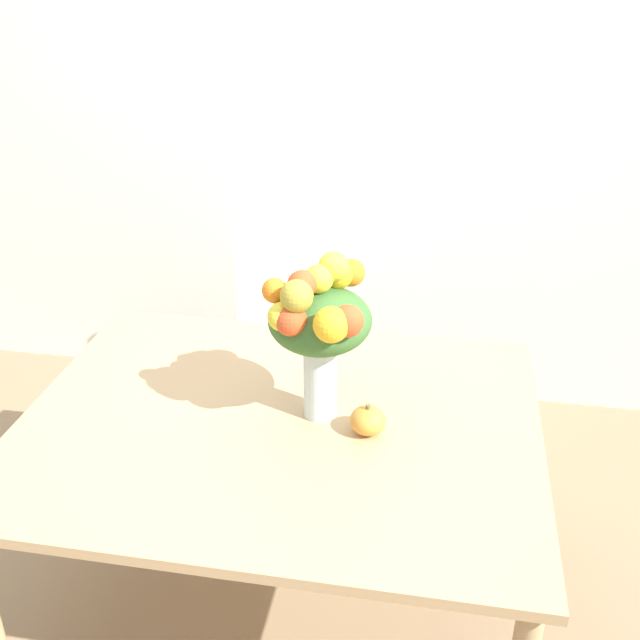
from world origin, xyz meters
name	(u,v)px	position (x,y,z in m)	size (l,w,h in m)	color
ground_plane	(285,606)	(0.00, 0.00, 0.00)	(12.00, 12.00, 0.00)	#8E7556
wall_back	(353,97)	(0.00, 1.41, 1.35)	(8.00, 0.06, 2.70)	white
dining_table	(280,442)	(0.00, 0.00, 0.65)	(1.44, 1.13, 0.73)	tan
flower_vase	(319,322)	(0.11, 0.03, 1.03)	(0.28, 0.32, 0.48)	silver
pumpkin	(368,420)	(0.25, -0.02, 0.77)	(0.10, 0.10, 0.09)	gold
dining_chair_near_window	(282,332)	(-0.21, 0.93, 0.50)	(0.47, 0.47, 0.95)	white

